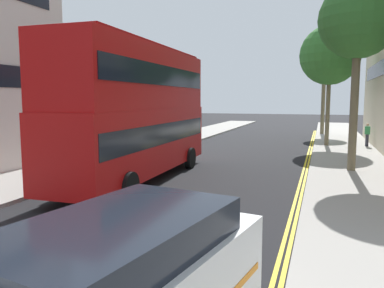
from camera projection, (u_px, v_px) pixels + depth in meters
name	position (u px, v px, depth m)	size (l,w,h in m)	color
sidewalk_right	(355.00, 175.00, 17.06)	(4.00, 80.00, 0.14)	#9E9991
sidewalk_left	(102.00, 160.00, 21.22)	(4.00, 80.00, 0.14)	#9E9991
kerb_line_outer	(304.00, 183.00, 15.86)	(0.10, 56.00, 0.01)	yellow
kerb_line_inner	(300.00, 182.00, 15.91)	(0.10, 56.00, 0.01)	yellow
double_decker_bus_away	(137.00, 109.00, 16.03)	(2.98, 10.86, 5.64)	#B20F0F
pedestrian_far	(367.00, 134.00, 26.92)	(0.34, 0.22, 1.62)	#2D2D38
street_tree_near	(330.00, 55.00, 26.98)	(4.20, 4.20, 8.51)	#6B6047
street_tree_mid	(358.00, 21.00, 17.13)	(3.51, 3.51, 8.62)	#6B6047
street_tree_far	(325.00, 61.00, 36.01)	(3.27, 3.27, 8.61)	#6B6047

